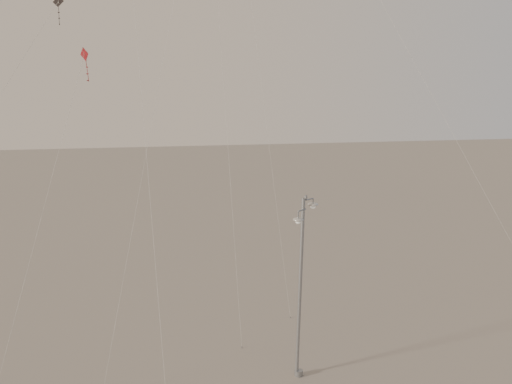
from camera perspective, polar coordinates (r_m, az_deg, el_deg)
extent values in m
cylinder|color=#929599|center=(37.57, 3.44, -14.25)|extent=(0.44, 0.44, 0.30)
cylinder|color=#929599|center=(35.72, 3.54, -7.79)|extent=(0.40, 0.18, 9.34)
cylinder|color=#929599|center=(34.37, 4.01, -0.40)|extent=(0.14, 0.14, 0.18)
cylinder|color=#929599|center=(34.58, 4.30, -0.58)|extent=(0.46, 0.33, 0.07)
cylinder|color=#929599|center=(34.79, 4.59, -0.75)|extent=(0.06, 0.06, 0.30)
ellipsoid|color=beige|center=(34.83, 4.58, -0.99)|extent=(0.52, 0.52, 0.18)
cylinder|color=#929599|center=(34.28, 3.70, -1.46)|extent=(0.49, 0.45, 0.07)
cylinder|color=#929599|center=(34.10, 3.40, -1.89)|extent=(0.06, 0.06, 0.40)
ellipsoid|color=beige|center=(34.15, 3.39, -2.21)|extent=(0.52, 0.52, 0.18)
cylinder|color=beige|center=(29.49, -8.89, 4.66)|extent=(1.46, 10.47, 26.19)
cylinder|color=#929599|center=(40.42, -1.14, -12.32)|extent=(0.06, 0.06, 0.10)
cube|color=maroon|center=(33.74, -13.57, 10.67)|extent=(0.41, 0.54, 0.63)
cylinder|color=maroon|center=(33.89, -13.34, 9.39)|extent=(0.11, 0.15, 0.97)
cylinder|color=beige|center=(31.52, -17.49, -4.65)|extent=(4.46, 7.86, 16.13)
cylinder|color=beige|center=(38.15, 15.61, 4.22)|extent=(12.49, 6.40, 23.57)
cylinder|color=beige|center=(43.08, 0.52, 7.97)|extent=(2.82, 4.79, 27.01)
cylinder|color=#929599|center=(44.31, 2.76, -9.97)|extent=(0.06, 0.06, 0.10)
cube|color=#292322|center=(38.43, -15.54, 14.47)|extent=(0.57, 0.20, 0.55)
cylinder|color=#292322|center=(38.57, -15.49, 13.42)|extent=(0.05, 0.15, 0.92)
cylinder|color=beige|center=(40.70, -7.95, 7.64)|extent=(6.12, 17.66, 27.14)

